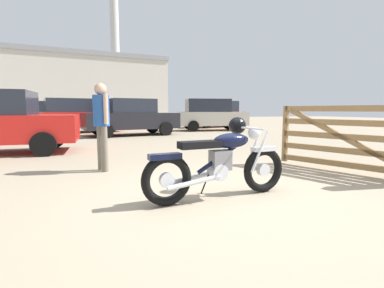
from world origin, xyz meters
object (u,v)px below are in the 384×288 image
(dark_sedan_left, at_px, (131,117))
(blue_hatchback_right, at_px, (60,113))
(pale_sedan_back, at_px, (79,114))
(timber_gate, at_px, (361,136))
(silver_sedan_mid, at_px, (210,114))
(bystander, at_px, (101,118))
(vintage_motorcycle, at_px, (222,161))
(red_hatchback_near, at_px, (216,114))

(dark_sedan_left, bearing_deg, blue_hatchback_right, 106.71)
(pale_sedan_back, xyz_separation_m, blue_hatchback_right, (-1.36, 5.09, 0.00))
(timber_gate, distance_m, dark_sedan_left, 9.97)
(silver_sedan_mid, bearing_deg, bystander, -113.08)
(timber_gate, xyz_separation_m, pale_sedan_back, (-5.02, 12.22, 0.24))
(pale_sedan_back, bearing_deg, vintage_motorcycle, 89.04)
(pale_sedan_back, height_order, red_hatchback_near, red_hatchback_near)
(timber_gate, bearing_deg, bystander, 44.14)
(silver_sedan_mid, height_order, blue_hatchback_right, silver_sedan_mid)
(bystander, relative_size, dark_sedan_left, 0.38)
(bystander, distance_m, red_hatchback_near, 14.63)
(bystander, bearing_deg, silver_sedan_mid, 32.62)
(pale_sedan_back, height_order, silver_sedan_mid, silver_sedan_mid)
(vintage_motorcycle, xyz_separation_m, timber_gate, (2.93, 0.38, 0.21))
(dark_sedan_left, relative_size, red_hatchback_near, 1.07)
(bystander, xyz_separation_m, dark_sedan_left, (1.63, 7.69, -0.18))
(red_hatchback_near, relative_size, silver_sedan_mid, 1.00)
(blue_hatchback_right, bearing_deg, dark_sedan_left, 121.08)
(vintage_motorcycle, distance_m, silver_sedan_mid, 12.64)
(silver_sedan_mid, bearing_deg, vintage_motorcycle, -101.93)
(dark_sedan_left, bearing_deg, red_hatchback_near, 26.59)
(timber_gate, bearing_deg, blue_hatchback_right, -1.92)
(timber_gate, distance_m, pale_sedan_back, 13.21)
(silver_sedan_mid, bearing_deg, pale_sedan_back, -176.84)
(timber_gate, relative_size, dark_sedan_left, 0.54)
(timber_gate, bearing_deg, pale_sedan_back, 0.17)
(timber_gate, height_order, pale_sedan_back, pale_sedan_back)
(bystander, xyz_separation_m, blue_hatchback_right, (-2.04, 15.40, -0.08))
(pale_sedan_back, bearing_deg, timber_gate, 101.98)
(timber_gate, height_order, blue_hatchback_right, blue_hatchback_right)
(bystander, bearing_deg, timber_gate, -46.99)
(silver_sedan_mid, bearing_deg, blue_hatchback_right, 155.15)
(vintage_motorcycle, xyz_separation_m, dark_sedan_left, (0.23, 9.98, 0.34))
(timber_gate, bearing_deg, red_hatchback_near, -36.79)
(bystander, height_order, silver_sedan_mid, silver_sedan_mid)
(vintage_motorcycle, bearing_deg, blue_hatchback_right, 96.88)
(silver_sedan_mid, bearing_deg, dark_sedan_left, -149.59)
(red_hatchback_near, height_order, silver_sedan_mid, same)
(vintage_motorcycle, bearing_deg, bystander, 117.37)
(vintage_motorcycle, xyz_separation_m, blue_hatchback_right, (-3.44, 17.69, 0.45))
(timber_gate, relative_size, blue_hatchback_right, 0.50)
(vintage_motorcycle, relative_size, red_hatchback_near, 0.50)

